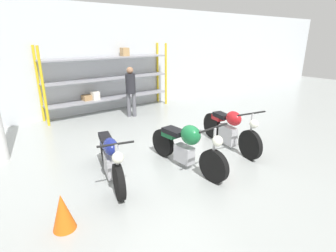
# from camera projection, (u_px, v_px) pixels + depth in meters

# --- Properties ---
(ground_plane) EXTENTS (30.00, 30.00, 0.00)m
(ground_plane) POSITION_uv_depth(u_px,v_px,m) (179.00, 161.00, 5.65)
(ground_plane) COLOR #9EA3A0
(back_wall) EXTENTS (30.00, 0.08, 3.60)m
(back_wall) POSITION_uv_depth(u_px,v_px,m) (86.00, 60.00, 8.76)
(back_wall) COLOR silver
(back_wall) RESTS_ON ground_plane
(shelving_rack) EXTENTS (4.53, 0.63, 2.33)m
(shelving_rack) POSITION_uv_depth(u_px,v_px,m) (109.00, 79.00, 9.05)
(shelving_rack) COLOR gold
(shelving_rack) RESTS_ON ground_plane
(motorcycle_blue) EXTENTS (0.77, 1.95, 0.97)m
(motorcycle_blue) POSITION_uv_depth(u_px,v_px,m) (110.00, 158.00, 4.84)
(motorcycle_blue) COLOR black
(motorcycle_blue) RESTS_ON ground_plane
(motorcycle_green) EXTENTS (0.73, 2.09, 1.06)m
(motorcycle_green) POSITION_uv_depth(u_px,v_px,m) (187.00, 146.00, 5.24)
(motorcycle_green) COLOR black
(motorcycle_green) RESTS_ON ground_plane
(motorcycle_red) EXTENTS (0.79, 2.09, 1.04)m
(motorcycle_red) POSITION_uv_depth(u_px,v_px,m) (230.00, 129.00, 6.25)
(motorcycle_red) COLOR black
(motorcycle_red) RESTS_ON ground_plane
(person_browsing) EXTENTS (0.44, 0.44, 1.64)m
(person_browsing) POSITION_uv_depth(u_px,v_px,m) (131.00, 88.00, 8.55)
(person_browsing) COLOR #595960
(person_browsing) RESTS_ON ground_plane
(traffic_cone) EXTENTS (0.32, 0.32, 0.55)m
(traffic_cone) POSITION_uv_depth(u_px,v_px,m) (63.00, 212.00, 3.59)
(traffic_cone) COLOR orange
(traffic_cone) RESTS_ON ground_plane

